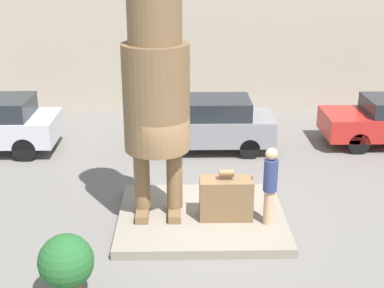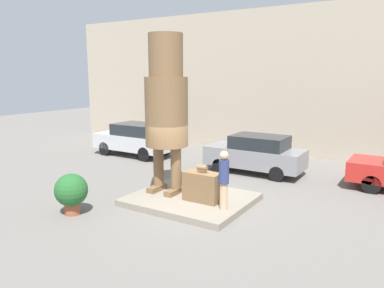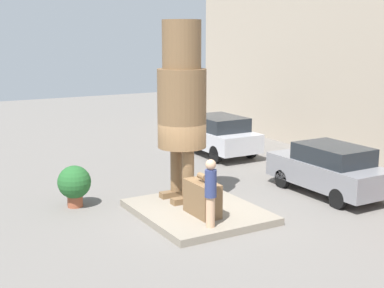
% 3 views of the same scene
% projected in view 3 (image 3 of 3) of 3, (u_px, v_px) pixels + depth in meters
% --- Properties ---
extents(ground_plane, '(60.00, 60.00, 0.00)m').
position_uv_depth(ground_plane, '(198.00, 215.00, 15.14)').
color(ground_plane, slate).
extents(pedestal, '(3.76, 3.18, 0.20)m').
position_uv_depth(pedestal, '(198.00, 212.00, 15.12)').
color(pedestal, gray).
rests_on(pedestal, ground_plane).
extents(statue_figure, '(1.41, 1.41, 5.23)m').
position_uv_depth(statue_figure, '(182.00, 97.00, 15.32)').
color(statue_figure, brown).
rests_on(statue_figure, pedestal).
extents(giant_suitcase, '(1.17, 0.56, 1.16)m').
position_uv_depth(giant_suitcase, '(202.00, 198.00, 14.47)').
color(giant_suitcase, brown).
rests_on(giant_suitcase, pedestal).
extents(tourist, '(0.30, 0.30, 1.77)m').
position_uv_depth(tourist, '(211.00, 190.00, 13.45)').
color(tourist, tan).
rests_on(tourist, pedestal).
extents(parked_car_silver, '(4.20, 1.89, 1.67)m').
position_uv_depth(parked_car_silver, '(217.00, 134.00, 22.56)').
color(parked_car_silver, '#B7B7BC').
rests_on(parked_car_silver, ground_plane).
extents(parked_car_grey, '(4.10, 1.72, 1.62)m').
position_uv_depth(parked_car_grey, '(329.00, 169.00, 16.95)').
color(parked_car_grey, gray).
rests_on(parked_car_grey, ground_plane).
extents(planter_pot, '(0.98, 0.98, 1.25)m').
position_uv_depth(planter_pot, '(74.00, 183.00, 15.74)').
color(planter_pot, brown).
rests_on(planter_pot, ground_plane).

